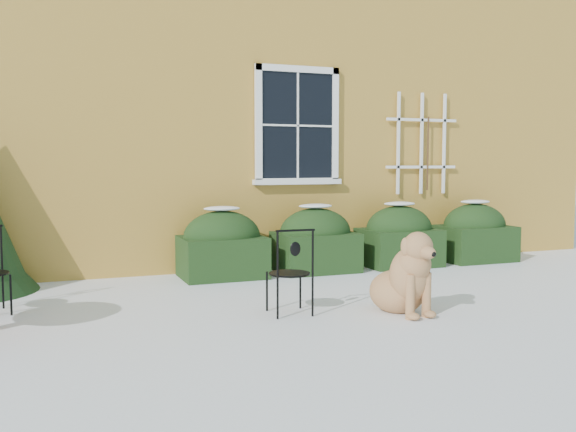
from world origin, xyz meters
name	(u,v)px	position (x,y,z in m)	size (l,w,h in m)	color
ground	(327,321)	(0.00, 0.00, 0.00)	(80.00, 80.00, 0.00)	white
house	(174,70)	(0.00, 7.00, 3.22)	(12.40, 8.40, 6.40)	gold
hedge_row	(358,239)	(1.65, 2.55, 0.40)	(4.95, 0.80, 0.91)	black
patio_chair_near	(291,271)	(-0.22, 0.36, 0.42)	(0.40, 0.40, 0.84)	black
dog	(405,279)	(0.83, -0.02, 0.34)	(0.59, 0.95, 0.84)	tan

